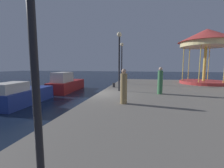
{
  "coord_description": "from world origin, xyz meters",
  "views": [
    {
      "loc": [
        3.15,
        -10.15,
        2.74
      ],
      "look_at": [
        0.54,
        2.13,
        1.19
      ],
      "focal_mm": 24.26,
      "sensor_mm": 36.0,
      "label": 1
    }
  ],
  "objects": [
    {
      "name": "ground_plane",
      "position": [
        0.0,
        0.0,
        0.0
      ],
      "size": [
        120.0,
        120.0,
        0.0
      ],
      "primitive_type": "plane",
      "color": "black"
    },
    {
      "name": "quay_dock",
      "position": [
        6.87,
        0.0,
        0.4
      ],
      "size": [
        13.75,
        23.29,
        0.8
      ],
      "primitive_type": "cube",
      "color": "slate",
      "rests_on": "ground"
    },
    {
      "name": "motorboat_blue",
      "position": [
        -5.3,
        -1.18,
        0.64
      ],
      "size": [
        2.1,
        4.81,
        1.64
      ],
      "color": "navy",
      "rests_on": "ground"
    },
    {
      "name": "motorboat_red",
      "position": [
        -4.99,
        4.53,
        0.76
      ],
      "size": [
        2.16,
        5.39,
        2.05
      ],
      "color": "maroon",
      "rests_on": "ground"
    },
    {
      "name": "carousel",
      "position": [
        9.39,
        7.64,
        5.07
      ],
      "size": [
        5.53,
        5.53,
        5.69
      ],
      "color": "#B23333",
      "rests_on": "quay_dock"
    },
    {
      "name": "lamp_post_mid_promenade",
      "position": [
        1.29,
        1.16,
        3.79
      ],
      "size": [
        0.36,
        0.36,
        4.38
      ],
      "color": "black",
      "rests_on": "quay_dock"
    },
    {
      "name": "lamp_post_far_end",
      "position": [
        0.8,
        5.82,
        3.73
      ],
      "size": [
        0.36,
        0.36,
        4.28
      ],
      "color": "black",
      "rests_on": "quay_dock"
    },
    {
      "name": "bollard_south",
      "position": [
        0.39,
        8.54,
        1.0
      ],
      "size": [
        0.24,
        0.24,
        0.4
      ],
      "primitive_type": "cylinder",
      "color": "#2D2D33",
      "rests_on": "quay_dock"
    },
    {
      "name": "bollard_center",
      "position": [
        0.51,
        3.0,
        1.0
      ],
      "size": [
        0.24,
        0.24,
        0.4
      ],
      "primitive_type": "cylinder",
      "color": "#2D2D33",
      "rests_on": "quay_dock"
    },
    {
      "name": "bollard_north",
      "position": [
        0.63,
        7.32,
        1.0
      ],
      "size": [
        0.24,
        0.24,
        0.4
      ],
      "primitive_type": "cylinder",
      "color": "#2D2D33",
      "rests_on": "quay_dock"
    },
    {
      "name": "person_near_carousel",
      "position": [
        4.23,
        0.48,
        1.66
      ],
      "size": [
        0.34,
        0.34,
        1.83
      ],
      "color": "#387247",
      "rests_on": "quay_dock"
    },
    {
      "name": "person_mid_promenade",
      "position": [
        2.16,
        -2.62,
        1.63
      ],
      "size": [
        0.34,
        0.34,
        1.77
      ],
      "color": "#937A4C",
      "rests_on": "quay_dock"
    }
  ]
}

